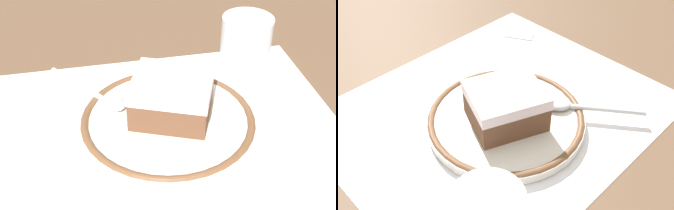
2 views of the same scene
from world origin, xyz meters
TOP-DOWN VIEW (x-y plane):
  - ground_plane at (0.00, 0.00)m, footprint 2.40×2.40m
  - placemat at (0.00, 0.00)m, footprint 0.44×0.37m
  - plate at (0.01, 0.03)m, footprint 0.21×0.21m
  - cake_slice at (0.02, 0.03)m, footprint 0.12×0.11m
  - spoon at (-0.07, 0.08)m, footprint 0.10×0.12m
  - cup at (0.15, 0.14)m, footprint 0.07×0.07m

SIDE VIEW (x-z plane):
  - ground_plane at x=0.00m, z-range 0.00..0.00m
  - placemat at x=0.00m, z-range 0.00..0.00m
  - plate at x=0.01m, z-range 0.00..0.02m
  - spoon at x=-0.07m, z-range 0.01..0.03m
  - cup at x=0.15m, z-range 0.00..0.07m
  - cake_slice at x=0.02m, z-range 0.01..0.07m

